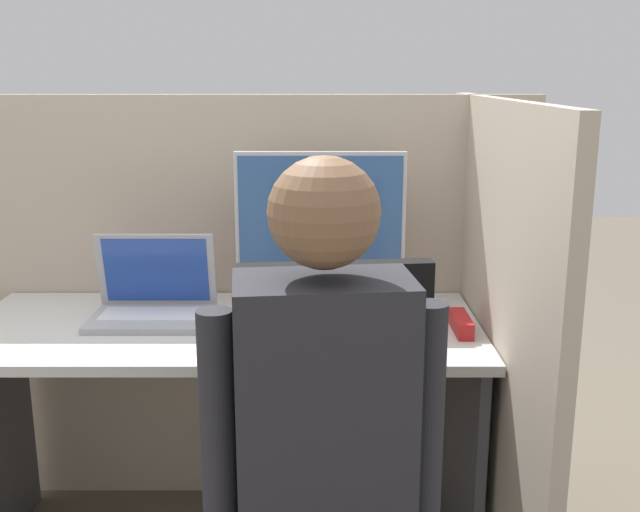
{
  "coord_description": "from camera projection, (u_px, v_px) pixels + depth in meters",
  "views": [
    {
      "loc": [
        0.29,
        -1.78,
        1.48
      ],
      "look_at": [
        0.29,
        0.16,
        1.0
      ],
      "focal_mm": 42.0,
      "sensor_mm": 36.0,
      "label": 1
    }
  ],
  "objects": [
    {
      "name": "cubicle_panel_back",
      "position": [
        235.0,
        304.0,
        2.58
      ],
      "size": [
        2.02,
        0.04,
        1.41
      ],
      "color": "tan",
      "rests_on": "ground"
    },
    {
      "name": "cubicle_panel_right",
      "position": [
        490.0,
        347.0,
        2.17
      ],
      "size": [
        0.04,
        1.29,
        1.41
      ],
      "color": "tan",
      "rests_on": "ground"
    },
    {
      "name": "desk",
      "position": [
        224.0,
        382.0,
        2.27
      ],
      "size": [
        1.52,
        0.66,
        0.75
      ],
      "color": "#B7B7B2",
      "rests_on": "ground"
    },
    {
      "name": "paper_box",
      "position": [
        319.0,
        293.0,
        2.39
      ],
      "size": [
        0.34,
        0.21,
        0.08
      ],
      "color": "red",
      "rests_on": "desk"
    },
    {
      "name": "monitor",
      "position": [
        319.0,
        215.0,
        2.33
      ],
      "size": [
        0.53,
        0.18,
        0.41
      ],
      "color": "#B2B2B7",
      "rests_on": "paper_box"
    },
    {
      "name": "laptop",
      "position": [
        152.0,
        303.0,
        2.26
      ],
      "size": [
        0.36,
        0.24,
        0.25
      ],
      "color": "#99999E",
      "rests_on": "desk"
    },
    {
      "name": "mouse",
      "position": [
        238.0,
        335.0,
        2.08
      ],
      "size": [
        0.06,
        0.06,
        0.03
      ],
      "color": "black",
      "rests_on": "desk"
    },
    {
      "name": "stapler",
      "position": [
        460.0,
        324.0,
        2.16
      ],
      "size": [
        0.04,
        0.17,
        0.05
      ],
      "color": "#A31919",
      "rests_on": "desk"
    },
    {
      "name": "carrot_toy",
      "position": [
        336.0,
        337.0,
        2.05
      ],
      "size": [
        0.05,
        0.13,
        0.05
      ],
      "color": "orange",
      "rests_on": "desk"
    },
    {
      "name": "person",
      "position": [
        320.0,
        453.0,
        1.42
      ],
      "size": [
        0.48,
        0.44,
        1.34
      ],
      "color": "brown",
      "rests_on": "ground"
    }
  ]
}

